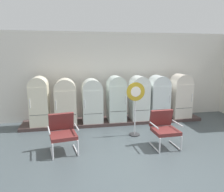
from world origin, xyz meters
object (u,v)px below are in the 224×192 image
Objects in this scene: refrigerator_6 at (181,94)px; sign_stand at (135,107)px; refrigerator_3 at (116,97)px; refrigerator_4 at (139,96)px; armchair_left at (63,131)px; armchair_right at (164,127)px; refrigerator_5 at (159,96)px; refrigerator_0 at (39,99)px; refrigerator_2 at (92,99)px; refrigerator_1 at (65,100)px.

refrigerator_6 is 0.98× the size of sign_stand.
refrigerator_3 is 1.27m from sign_stand.
armchair_left is (-2.57, -1.92, -0.40)m from refrigerator_4.
refrigerator_3 is at bearing 179.58° from refrigerator_4.
armchair_right is 0.59× the size of sign_stand.
refrigerator_4 is at bearing 90.10° from armchair_right.
refrigerator_4 is at bearing 67.10° from sign_stand.
sign_stand is at bearing 120.79° from armchair_right.
refrigerator_5 is 1.63× the size of armchair_right.
refrigerator_0 is 1.70m from refrigerator_2.
refrigerator_0 reaches higher than armchair_left.
refrigerator_1 is 1.96m from armchair_left.
refrigerator_4 is 1.00× the size of refrigerator_5.
refrigerator_0 is at bearing 179.54° from refrigerator_3.
refrigerator_3 reaches higher than sign_stand.
refrigerator_3 reaches higher than refrigerator_4.
refrigerator_2 is 0.93× the size of refrigerator_6.
refrigerator_6 is 1.66× the size of armchair_right.
refrigerator_3 reaches higher than armchair_right.
armchair_right is (-0.71, -2.10, -0.40)m from refrigerator_5.
refrigerator_3 is 2.29m from armchair_right.
refrigerator_3 is 1.53m from refrigerator_5.
refrigerator_0 is 1.67× the size of armchair_right.
refrigerator_2 is at bearing 64.35° from armchair_left.
refrigerator_2 is 2.70m from armchair_right.
armchair_right is at bearing -3.97° from armchair_left.
refrigerator_2 is 1.65m from refrigerator_4.
refrigerator_2 is 2.36m from refrigerator_5.
refrigerator_0 is 3.09m from sign_stand.
sign_stand reaches higher than refrigerator_2.
refrigerator_1 is at bearing 179.94° from refrigerator_5.
refrigerator_1 is at bearing -179.57° from refrigerator_2.
refrigerator_4 is at bearing 179.52° from refrigerator_6.
refrigerator_4 is 1.56m from refrigerator_6.
refrigerator_6 is (4.90, -0.04, -0.01)m from refrigerator_0.
refrigerator_0 is 1.08× the size of refrigerator_2.
refrigerator_2 is 0.83m from refrigerator_3.
refrigerator_6 is (2.37, -0.02, 0.01)m from refrigerator_3.
refrigerator_3 is 1.64× the size of armchair_right.
refrigerator_2 is 1.55× the size of armchair_left.
refrigerator_0 is 3.35m from refrigerator_4.
armchair_right is (2.58, -0.18, 0.00)m from armchair_left.
armchair_right is at bearing -126.72° from refrigerator_6.
refrigerator_1 is 0.97× the size of refrigerator_4.
armchair_left is 0.59× the size of sign_stand.
refrigerator_4 is 1.33m from sign_stand.
sign_stand is (-2.07, -1.21, -0.08)m from refrigerator_6.
refrigerator_3 reaches higher than refrigerator_5.
refrigerator_2 is at bearing 132.37° from sign_stand.
refrigerator_3 is (0.83, -0.01, 0.05)m from refrigerator_2.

